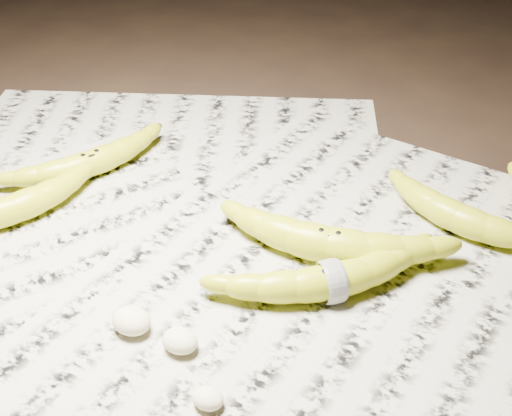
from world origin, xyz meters
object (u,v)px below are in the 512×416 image
at_px(banana_left_b, 15,205).
at_px(banana_center, 329,242).
at_px(banana_taped, 332,278).
at_px(banana_upper_a, 459,215).
at_px(banana_left_a, 90,160).

distance_m(banana_left_b, banana_center, 0.35).
bearing_deg(banana_center, banana_taped, -76.16).
relative_size(banana_center, banana_upper_a, 1.23).
bearing_deg(banana_left_a, banana_upper_a, -49.60).
bearing_deg(banana_left_a, banana_left_b, -159.92).
height_order(banana_left_b, banana_taped, banana_taped).
relative_size(banana_left_a, banana_upper_a, 1.07).
height_order(banana_left_a, banana_upper_a, banana_upper_a).
height_order(banana_taped, banana_upper_a, banana_taped).
bearing_deg(banana_upper_a, banana_taped, -103.82).
bearing_deg(banana_left_b, banana_left_a, 19.49).
xyz_separation_m(banana_center, banana_upper_a, (0.11, 0.11, -0.00)).
relative_size(banana_center, banana_taped, 1.03).
distance_m(banana_left_b, banana_upper_a, 0.49).
distance_m(banana_center, banana_upper_a, 0.15).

